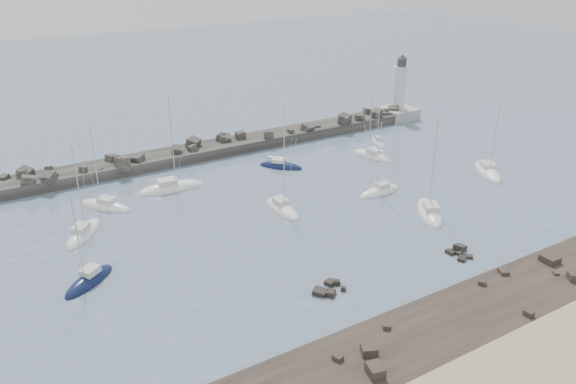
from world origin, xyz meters
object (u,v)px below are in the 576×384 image
object	(u,v)px
sailboat_7	(281,166)
sailboat_3	(83,234)
sailboat_6	(430,213)
sailboat_11	(378,142)
sailboat_8	(380,192)
sailboat_4	(171,189)
lighthouse	(399,104)
sailboat_2	(89,281)
sailboat_10	(488,172)
sailboat_1	(105,206)
sailboat_5	(282,209)
sailboat_9	(371,156)

from	to	relation	value
sailboat_7	sailboat_3	bearing A→B (deg)	-167.48
sailboat_6	sailboat_11	bearing A→B (deg)	64.12
sailboat_8	sailboat_6	bearing A→B (deg)	-82.13
sailboat_3	sailboat_6	xyz separation A→B (m)	(43.70, -18.94, -0.00)
sailboat_4	sailboat_8	xyz separation A→B (m)	(27.19, -17.88, -0.00)
lighthouse	sailboat_2	world-z (taller)	lighthouse
sailboat_4	sailboat_10	xyz separation A→B (m)	(48.05, -20.83, -0.01)
sailboat_1	sailboat_6	xyz separation A→B (m)	(38.98, -26.09, 0.01)
sailboat_2	sailboat_10	size ratio (longest dim) A/B	0.79
sailboat_1	sailboat_10	xyz separation A→B (m)	(58.55, -19.60, -0.00)
sailboat_5	sailboat_8	distance (m)	16.26
sailboat_1	sailboat_2	distance (m)	20.30
sailboat_8	sailboat_9	world-z (taller)	sailboat_9
sailboat_1	sailboat_5	bearing A→B (deg)	-33.21
sailboat_1	sailboat_7	size ratio (longest dim) A/B	1.10
lighthouse	sailboat_1	world-z (taller)	lighthouse
sailboat_1	sailboat_8	distance (m)	41.20
lighthouse	sailboat_10	xyz separation A→B (m)	(-8.52, -32.37, -2.96)
sailboat_8	sailboat_11	bearing A→B (deg)	51.23
sailboat_3	sailboat_7	xyz separation A→B (m)	(34.78, 7.73, -0.02)
sailboat_5	sailboat_7	distance (m)	16.98
sailboat_3	sailboat_8	distance (m)	43.45
sailboat_7	sailboat_10	xyz separation A→B (m)	(28.48, -20.18, 0.00)
lighthouse	sailboat_4	distance (m)	57.81
sailboat_5	sailboat_8	bearing A→B (deg)	-8.86
lighthouse	sailboat_10	distance (m)	33.61
sailboat_1	sailboat_2	world-z (taller)	sailboat_1
sailboat_7	sailboat_11	xyz separation A→B (m)	(22.46, 1.26, 0.01)
lighthouse	sailboat_3	bearing A→B (deg)	-164.49
lighthouse	sailboat_7	size ratio (longest dim) A/B	1.21
sailboat_1	sailboat_10	bearing A→B (deg)	-18.51
sailboat_8	sailboat_5	bearing A→B (deg)	171.14
sailboat_3	sailboat_7	distance (m)	35.63
sailboat_5	sailboat_6	xyz separation A→B (m)	(17.37, -11.93, -0.00)
sailboat_3	sailboat_9	xyz separation A→B (m)	(51.36, 3.72, -0.01)
sailboat_3	sailboat_7	size ratio (longest dim) A/B	1.12
sailboat_1	sailboat_11	distance (m)	52.56
lighthouse	sailboat_3	size ratio (longest dim) A/B	1.08
sailboat_6	sailboat_10	distance (m)	20.61
lighthouse	sailboat_9	world-z (taller)	lighthouse
sailboat_6	sailboat_8	world-z (taller)	sailboat_6
sailboat_2	sailboat_8	world-z (taller)	sailboat_8
sailboat_5	sailboat_1	bearing A→B (deg)	146.79
lighthouse	sailboat_10	size ratio (longest dim) A/B	0.95
sailboat_3	sailboat_4	bearing A→B (deg)	28.84
sailboat_10	sailboat_7	bearing A→B (deg)	144.68
sailboat_9	sailboat_8	bearing A→B (deg)	-124.14
sailboat_7	sailboat_8	world-z (taller)	sailboat_8
lighthouse	sailboat_11	world-z (taller)	lighthouse
sailboat_5	sailboat_10	world-z (taller)	sailboat_10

